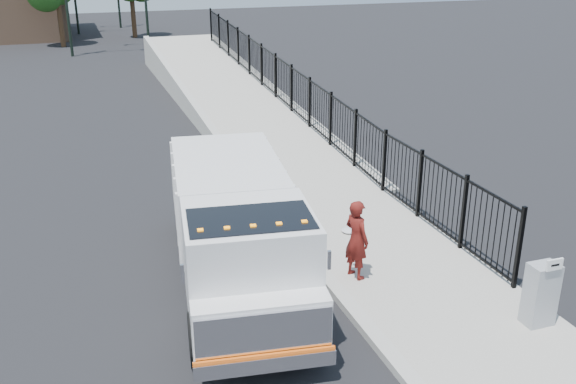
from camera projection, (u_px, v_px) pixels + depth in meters
name	position (u px, v px, depth m)	size (l,w,h in m)	color
ground	(322.00, 276.00, 14.23)	(120.00, 120.00, 0.00)	black
sidewalk	(446.00, 303.00, 13.05)	(3.55, 12.00, 0.12)	#9E998E
curb	(360.00, 320.00, 12.45)	(0.30, 12.00, 0.16)	#ADAAA3
ramp	(232.00, 106.00, 28.95)	(3.95, 24.00, 1.70)	#9E998E
iron_fence	(291.00, 104.00, 25.54)	(0.10, 28.00, 1.80)	black
truck	(237.00, 226.00, 13.30)	(3.33, 7.64, 2.53)	black
worker	(356.00, 239.00, 13.66)	(0.65, 0.42, 1.77)	#5D1511
utility_cabinet	(540.00, 294.00, 12.05)	(0.55, 0.40, 1.25)	gray
arrow_sign	(555.00, 265.00, 11.58)	(0.35, 0.04, 0.22)	white
debris	(349.00, 230.00, 16.09)	(0.39, 0.39, 0.10)	silver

